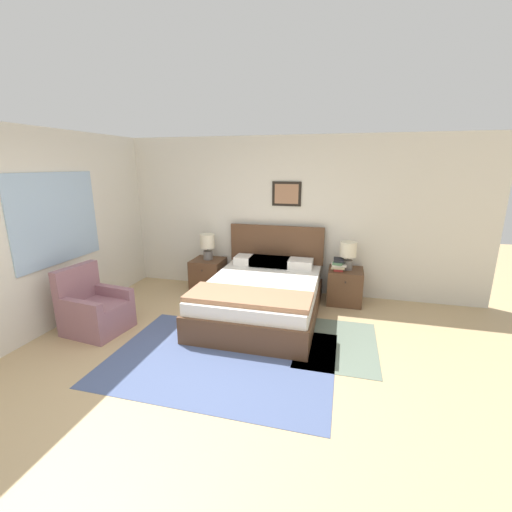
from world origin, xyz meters
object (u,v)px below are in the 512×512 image
at_px(nightstand_by_door, 345,286).
at_px(table_lamp_by_door, 348,252).
at_px(table_lamp_near_window, 208,244).
at_px(bed, 262,295).
at_px(armchair, 94,310).
at_px(nightstand_near_window, 208,275).

bearing_deg(nightstand_by_door, table_lamp_by_door, 53.75).
bearing_deg(table_lamp_near_window, bed, -34.39).
bearing_deg(armchair, nightstand_near_window, 161.25).
distance_m(table_lamp_near_window, table_lamp_by_door, 2.34).
bearing_deg(armchair, bed, 123.91).
xyz_separation_m(bed, nightstand_by_door, (1.17, 0.78, -0.03)).
height_order(nightstand_by_door, table_lamp_by_door, table_lamp_by_door).
relative_size(bed, table_lamp_by_door, 4.87).
bearing_deg(armchair, nightstand_by_door, 126.32).
relative_size(bed, table_lamp_near_window, 4.87).
bearing_deg(armchair, table_lamp_near_window, 161.44).
height_order(bed, table_lamp_near_window, bed).
bearing_deg(table_lamp_near_window, table_lamp_by_door, 0.00).
relative_size(nightstand_near_window, table_lamp_by_door, 1.25).
distance_m(armchair, nightstand_by_door, 3.68).
xyz_separation_m(bed, table_lamp_near_window, (-1.16, 0.80, 0.52)).
relative_size(nightstand_near_window, nightstand_by_door, 1.00).
distance_m(bed, armchair, 2.28).
bearing_deg(table_lamp_by_door, nightstand_near_window, -179.56).
height_order(armchair, table_lamp_near_window, table_lamp_near_window).
relative_size(armchair, nightstand_by_door, 1.58).
bearing_deg(nightstand_near_window, table_lamp_by_door, 0.44).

